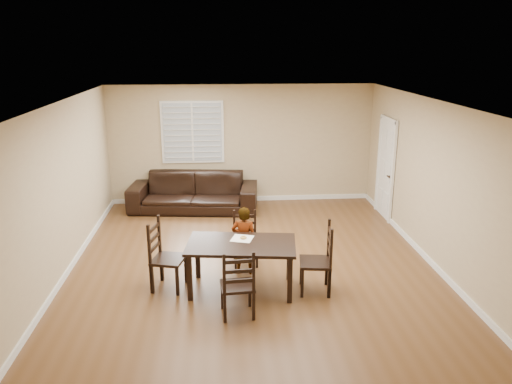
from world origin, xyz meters
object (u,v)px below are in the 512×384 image
chair_right (324,261)px  child (244,240)px  chair_far (238,289)px  sofa (194,192)px  donut (243,237)px  chair_left (160,257)px  chair_near (245,239)px  dining_table (241,249)px

chair_right → child: size_ratio=0.96×
chair_far → sofa: chair_far is taller
chair_right → donut: bearing=-98.3°
chair_left → sofa: bearing=8.7°
chair_near → donut: 0.90m
chair_left → donut: 1.29m
dining_table → child: 0.59m
child → dining_table: bearing=96.5°
chair_right → chair_far: bearing=-54.7°
chair_far → chair_left: 1.52m
chair_right → child: bearing=-115.1°
donut → sofa: bearing=104.1°
dining_table → chair_right: (1.22, -0.15, -0.17)m
chair_far → chair_left: (-1.13, 1.01, 0.04)m
chair_near → chair_far: chair_far is taller
dining_table → chair_far: (-0.08, -0.84, -0.21)m
chair_near → dining_table: bearing=-97.1°
dining_table → child: size_ratio=1.51×
chair_near → chair_right: chair_right is taller
child → sofa: child is taller
chair_left → donut: size_ratio=10.62×
chair_near → sofa: chair_near is taller
chair_left → chair_right: size_ratio=1.01×
donut → child: bearing=85.8°
chair_right → sofa: 4.50m
dining_table → child: (0.07, 0.57, -0.10)m
chair_right → donut: size_ratio=10.53×
chair_near → chair_right: size_ratio=0.84×
sofa → chair_far: bearing=-73.9°
dining_table → chair_near: size_ratio=1.87×
child → chair_far: bearing=97.5°
chair_far → child: child is taller
chair_left → sofa: 3.68m
chair_far → donut: (0.12, 1.02, 0.32)m
chair_far → child: size_ratio=0.88×
sofa → chair_right: bearing=-55.9°
chair_near → chair_right: bearing=-47.0°
child → chair_left: bearing=31.1°
chair_left → child: 1.35m
chair_left → child: (1.28, 0.41, 0.07)m
dining_table → donut: (0.04, 0.18, 0.11)m
chair_left → sofa: size_ratio=0.39×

